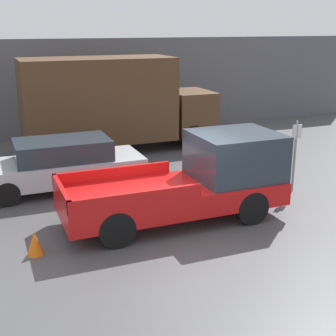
{
  "coord_description": "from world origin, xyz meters",
  "views": [
    {
      "loc": [
        -4.21,
        -9.46,
        4.63
      ],
      "look_at": [
        0.16,
        1.42,
        1.03
      ],
      "focal_mm": 50.0,
      "sensor_mm": 36.0,
      "label": 1
    }
  ],
  "objects_px": {
    "delivery_truck": "(112,102)",
    "traffic_cone": "(35,243)",
    "parking_sign": "(295,152)",
    "pickup_truck": "(196,180)",
    "car": "(60,164)"
  },
  "relations": [
    {
      "from": "delivery_truck",
      "to": "traffic_cone",
      "type": "relative_size",
      "value": 14.41
    },
    {
      "from": "traffic_cone",
      "to": "pickup_truck",
      "type": "bearing_deg",
      "value": 8.46
    },
    {
      "from": "delivery_truck",
      "to": "traffic_cone",
      "type": "height_order",
      "value": "delivery_truck"
    },
    {
      "from": "car",
      "to": "delivery_truck",
      "type": "xyz_separation_m",
      "value": [
        2.61,
        3.77,
        1.09
      ]
    },
    {
      "from": "traffic_cone",
      "to": "delivery_truck",
      "type": "bearing_deg",
      "value": 63.63
    },
    {
      "from": "pickup_truck",
      "to": "delivery_truck",
      "type": "bearing_deg",
      "value": 91.44
    },
    {
      "from": "pickup_truck",
      "to": "car",
      "type": "relative_size",
      "value": 1.12
    },
    {
      "from": "car",
      "to": "delivery_truck",
      "type": "distance_m",
      "value": 4.71
    },
    {
      "from": "car",
      "to": "parking_sign",
      "type": "xyz_separation_m",
      "value": [
        6.2,
        -2.66,
        0.41
      ]
    },
    {
      "from": "pickup_truck",
      "to": "parking_sign",
      "type": "relative_size",
      "value": 2.63
    },
    {
      "from": "traffic_cone",
      "to": "parking_sign",
      "type": "bearing_deg",
      "value": 9.73
    },
    {
      "from": "delivery_truck",
      "to": "parking_sign",
      "type": "distance_m",
      "value": 7.4
    },
    {
      "from": "pickup_truck",
      "to": "parking_sign",
      "type": "distance_m",
      "value": 3.48
    },
    {
      "from": "pickup_truck",
      "to": "car",
      "type": "bearing_deg",
      "value": 129.87
    },
    {
      "from": "pickup_truck",
      "to": "parking_sign",
      "type": "height_order",
      "value": "same"
    }
  ]
}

